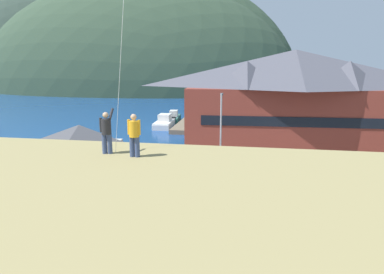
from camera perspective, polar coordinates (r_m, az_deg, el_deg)
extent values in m
plane|color=#66604C|center=(24.49, -3.78, -12.96)|extent=(600.00, 600.00, 0.00)
cube|color=gray|center=(28.96, -1.50, -8.73)|extent=(40.00, 20.00, 0.10)
cube|color=navy|center=(82.37, 5.80, 4.91)|extent=(360.00, 84.00, 0.03)
ellipsoid|color=#2D3D33|center=(173.58, -24.89, 7.66)|extent=(80.30, 57.93, 79.09)
ellipsoid|color=#42513D|center=(142.18, -12.39, 7.74)|extent=(96.60, 53.28, 61.23)
ellipsoid|color=#334733|center=(138.28, -9.76, 7.73)|extent=(125.83, 64.14, 82.34)
ellipsoid|color=#334733|center=(143.04, -7.52, 7.94)|extent=(120.73, 47.84, 90.49)
cube|color=brown|center=(43.44, 16.37, 2.99)|extent=(25.52, 10.68, 7.62)
cube|color=black|center=(38.61, 17.51, 2.39)|extent=(21.37, 0.90, 1.10)
pyramid|color=#4C4C56|center=(42.94, 16.86, 10.91)|extent=(27.06, 11.71, 4.37)
pyramid|color=#4C4C56|center=(40.71, 9.19, 10.33)|extent=(5.55, 5.55, 3.06)
pyramid|color=#4C4C56|center=(42.59, 24.81, 9.46)|extent=(5.55, 5.55, 3.06)
cube|color=beige|center=(29.93, -17.96, -4.77)|extent=(6.07, 4.91, 3.94)
pyramid|color=#47474C|center=(29.27, -18.31, 0.42)|extent=(6.56, 5.39, 1.59)
cube|color=black|center=(28.13, -19.75, -7.25)|extent=(1.10, 0.13, 2.76)
cube|color=#70604C|center=(57.33, -0.72, 2.12)|extent=(3.20, 14.15, 0.70)
cube|color=#23564C|center=(62.04, -3.02, 2.97)|extent=(2.48, 6.17, 0.90)
cube|color=#33665B|center=(61.96, -3.02, 3.45)|extent=(2.40, 5.99, 0.16)
cube|color=silver|center=(61.42, -3.08, 3.97)|extent=(1.51, 1.92, 1.10)
cube|color=#A8A399|center=(55.42, 2.73, 1.86)|extent=(3.16, 8.12, 0.90)
cube|color=#B7B2A8|center=(55.33, 2.73, 2.40)|extent=(3.06, 7.88, 0.16)
cube|color=silver|center=(54.65, 2.62, 2.95)|extent=(1.96, 2.52, 1.10)
cube|color=silver|center=(57.67, -4.43, 2.24)|extent=(2.96, 8.48, 0.90)
cube|color=white|center=(57.58, -4.44, 2.76)|extent=(2.87, 8.23, 0.16)
cube|color=silver|center=(56.87, -4.58, 3.28)|extent=(1.96, 2.58, 1.10)
cube|color=navy|center=(31.22, -28.92, -7.24)|extent=(4.23, 1.87, 0.80)
cube|color=navy|center=(30.91, -28.85, -5.96)|extent=(2.13, 1.63, 0.70)
cube|color=black|center=(30.92, -28.84, -6.02)|extent=(2.17, 1.67, 0.32)
cylinder|color=black|center=(31.21, -25.82, -7.71)|extent=(0.64, 0.23, 0.64)
cylinder|color=black|center=(29.85, -27.90, -8.81)|extent=(0.64, 0.23, 0.64)
cylinder|color=black|center=(31.64, 28.18, -7.69)|extent=(0.65, 0.25, 0.64)
cylinder|color=black|center=(33.26, 27.06, -6.64)|extent=(0.65, 0.25, 0.64)
cube|color=silver|center=(25.21, -11.19, -10.37)|extent=(4.31, 2.07, 0.80)
cube|color=beige|center=(25.00, -11.57, -8.74)|extent=(2.20, 1.73, 0.70)
cube|color=black|center=(25.01, -11.57, -8.81)|extent=(2.24, 1.77, 0.32)
cylinder|color=black|center=(24.09, -9.03, -12.43)|extent=(0.65, 0.26, 0.64)
cylinder|color=black|center=(25.65, -7.46, -10.80)|extent=(0.65, 0.26, 0.64)
cylinder|color=black|center=(25.19, -14.91, -11.57)|extent=(0.65, 0.26, 0.64)
cylinder|color=black|center=(26.69, -13.05, -10.09)|extent=(0.65, 0.26, 0.64)
cube|color=#236633|center=(24.03, 8.81, -11.45)|extent=(4.23, 1.86, 0.80)
cube|color=#1E562B|center=(23.74, 9.23, -9.80)|extent=(2.12, 1.63, 0.70)
cube|color=black|center=(23.75, 9.23, -9.88)|extent=(2.17, 1.66, 0.32)
cylinder|color=black|center=(25.05, 5.59, -11.34)|extent=(0.64, 0.23, 0.64)
cylinder|color=black|center=(23.38, 5.34, -13.12)|extent=(0.64, 0.23, 0.64)
cylinder|color=black|center=(25.08, 11.96, -11.52)|extent=(0.64, 0.23, 0.64)
cylinder|color=black|center=(23.42, 12.21, -13.32)|extent=(0.64, 0.23, 0.64)
cube|color=navy|center=(30.89, 0.65, -5.86)|extent=(4.23, 1.88, 0.80)
cube|color=navy|center=(30.64, 0.93, -4.54)|extent=(2.13, 1.64, 0.70)
cube|color=black|center=(30.65, 0.93, -4.60)|extent=(2.17, 1.67, 0.32)
cylinder|color=black|center=(32.12, -1.48, -5.90)|extent=(0.64, 0.23, 0.64)
cylinder|color=black|center=(30.42, -2.20, -6.95)|extent=(0.64, 0.23, 0.64)
cylinder|color=black|center=(31.69, 3.38, -6.17)|extent=(0.64, 0.23, 0.64)
cylinder|color=black|center=(29.97, 2.94, -7.26)|extent=(0.64, 0.23, 0.64)
cylinder|color=#ADADB2|center=(32.81, 4.83, 0.69)|extent=(0.16, 0.16, 7.55)
cube|color=#4C4C51|center=(32.62, 5.00, 7.14)|extent=(0.24, 0.70, 0.20)
cylinder|color=#384770|center=(14.60, -14.43, -1.12)|extent=(0.20, 0.20, 0.82)
cylinder|color=#384770|center=(14.53, -13.60, -1.14)|extent=(0.20, 0.20, 0.82)
cylinder|color=#232328|center=(14.42, -14.17, 1.70)|extent=(0.40, 0.40, 0.64)
sphere|color=tan|center=(14.34, -14.27, 3.58)|extent=(0.24, 0.24, 0.24)
cylinder|color=#232328|center=(14.46, -13.39, 3.77)|extent=(0.18, 0.56, 0.43)
cylinder|color=#232328|center=(14.47, -15.02, 1.97)|extent=(0.11, 0.11, 0.60)
cylinder|color=#384770|center=(13.88, -9.99, -1.60)|extent=(0.20, 0.20, 0.82)
cylinder|color=#384770|center=(13.79, -9.15, -1.66)|extent=(0.20, 0.20, 0.82)
cylinder|color=gold|center=(13.68, -9.68, 1.34)|extent=(0.40, 0.40, 0.64)
sphere|color=tan|center=(13.60, -9.75, 3.33)|extent=(0.24, 0.24, 0.24)
cylinder|color=gold|center=(13.75, -10.54, 1.66)|extent=(0.11, 0.11, 0.60)
cylinder|color=gold|center=(13.58, -8.84, 1.59)|extent=(0.11, 0.11, 0.60)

